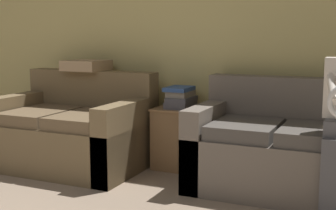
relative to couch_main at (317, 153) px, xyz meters
The scene contains 6 objects.
wall_back 2.04m from the couch_main, 162.56° to the left, with size 7.86×0.06×2.55m.
couch_main is the anchor object (origin of this frame).
couch_side 2.19m from the couch_main, behind, with size 1.37×0.94×0.88m.
side_shelf 1.27m from the couch_main, 168.25° to the left, with size 0.45×0.46×0.56m.
book_stack 1.32m from the couch_main, 168.40° to the left, with size 0.23×0.33×0.19m.
throw_pillow 2.33m from the couch_main, behind, with size 0.38×0.38×0.10m.
Camera 1 is at (2.10, -1.12, 1.23)m, focal length 50.00 mm.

